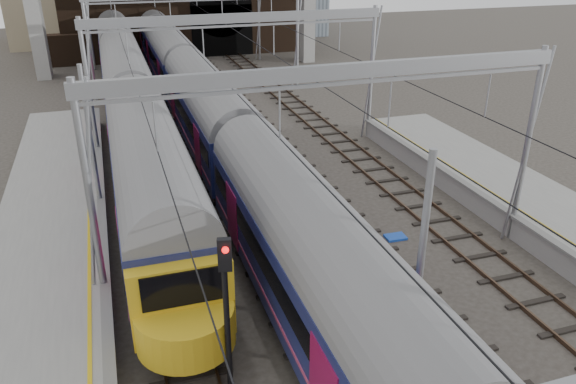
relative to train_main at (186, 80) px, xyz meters
name	(u,v)px	position (x,y,z in m)	size (l,w,h in m)	color
tracks	(277,196)	(2.00, -14.96, -2.54)	(14.40, 80.00, 0.22)	#4C3828
overhead_line	(241,39)	(2.00, -8.48, 4.01)	(16.80, 80.00, 8.00)	gray
retaining_wall	(186,14)	(3.40, 21.97, 1.77)	(28.00, 2.75, 9.00)	#2F1F15
train_main	(186,80)	(0.00, 0.00, 0.00)	(2.92, 67.54, 4.99)	black
train_second	(126,82)	(-4.00, 0.40, 0.06)	(3.02, 52.36, 5.12)	black
signal_near_left	(226,299)	(-3.02, -26.95, 0.54)	(0.38, 0.47, 4.94)	black
equip_cover_b	(374,286)	(3.04, -23.56, -2.51)	(0.95, 0.67, 0.11)	blue
equip_cover_c	(395,237)	(5.54, -20.53, -2.51)	(0.86, 0.61, 0.10)	blue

